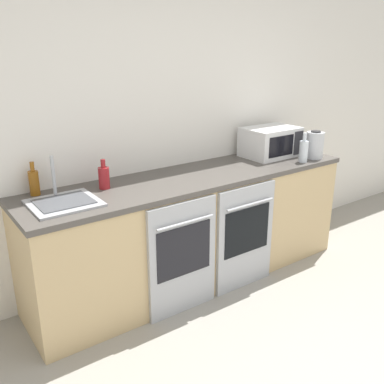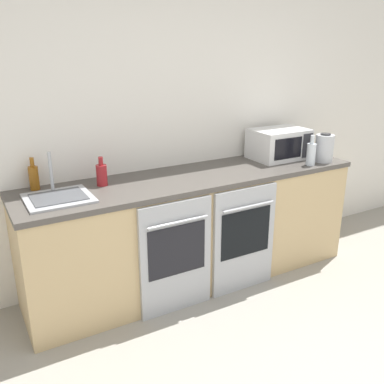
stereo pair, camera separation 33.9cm
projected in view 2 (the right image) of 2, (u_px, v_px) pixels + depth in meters
wall_back at (173, 120)px, 3.53m from camera, size 10.00×0.06×2.60m
counter_back at (194, 228)px, 3.51m from camera, size 2.77×0.67×0.92m
oven_left at (176, 257)px, 3.08m from camera, size 0.57×0.06×0.87m
oven_right at (244, 239)px, 3.36m from camera, size 0.57×0.06×0.87m
microwave at (279, 144)px, 3.82m from camera, size 0.49×0.36×0.26m
bottle_red at (102, 174)px, 3.09m from camera, size 0.08×0.08×0.21m
bottle_amber at (34, 177)px, 3.00m from camera, size 0.07×0.07×0.23m
bottle_clear at (311, 154)px, 3.61m from camera, size 0.08×0.08×0.26m
kettle at (324, 148)px, 3.71m from camera, size 0.16×0.16×0.25m
sink at (58, 197)px, 2.84m from camera, size 0.43×0.40×0.29m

